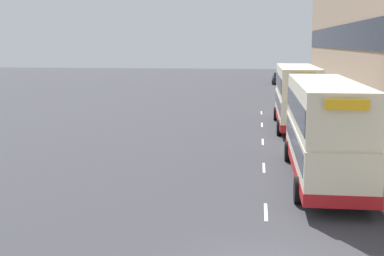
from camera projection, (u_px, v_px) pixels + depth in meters
The scene contains 10 objects.
pavement at pixel (330, 105), 50.71m from camera, with size 5.00×93.00×0.14m.
terrace_facade at pixel (378, 27), 49.08m from camera, with size 3.10×93.00×14.63m.
lane_mark_1 at pixel (266, 212), 18.82m from camera, with size 0.12×2.00×0.01m.
lane_mark_2 at pixel (264, 168), 25.48m from camera, with size 0.12×2.00×0.01m.
lane_mark_3 at pixel (263, 142), 32.14m from camera, with size 0.12×2.00×0.01m.
lane_mark_4 at pixel (262, 125), 38.80m from camera, with size 0.12×2.00×0.01m.
lane_mark_5 at pixel (261, 113), 45.46m from camera, with size 0.12×2.00×0.01m.
double_decker_bus_near at pixel (324, 129), 22.76m from camera, with size 2.85×11.22×4.30m.
double_decker_bus_ahead at pixel (297, 95), 37.11m from camera, with size 2.85×10.50×4.30m.
car_0 at pixel (279, 78), 76.95m from camera, with size 1.99×4.54×1.70m.
Camera 1 is at (-0.38, -13.14, 5.91)m, focal length 50.00 mm.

